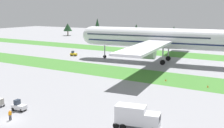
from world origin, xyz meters
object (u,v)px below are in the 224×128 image
at_px(taxiway_marker_1, 166,80).
at_px(taxiway_marker_0, 208,86).
at_px(pushback_tractor, 74,54).
at_px(ground_crew_marshaller, 10,115).
at_px(airliner, 159,38).
at_px(baggage_tug, 19,106).
at_px(catering_truck, 136,116).

bearing_deg(taxiway_marker_1, taxiway_marker_0, -3.62).
distance_m(pushback_tractor, ground_crew_marshaller, 65.62).
relative_size(airliner, taxiway_marker_1, 138.75).
relative_size(airliner, ground_crew_marshaller, 41.65).
xyz_separation_m(airliner, taxiway_marker_0, (22.00, -24.22, -8.12)).
relative_size(baggage_tug, ground_crew_marshaller, 1.58).
distance_m(catering_truck, pushback_tractor, 71.51).
bearing_deg(airliner, ground_crew_marshaller, 171.59).
bearing_deg(airliner, taxiway_marker_1, -161.25).
bearing_deg(taxiway_marker_1, airliner, 115.97).
relative_size(ground_crew_marshaller, taxiway_marker_1, 3.33).
relative_size(pushback_tractor, taxiway_marker_0, 5.19).
height_order(catering_truck, ground_crew_marshaller, catering_truck).
distance_m(baggage_tug, ground_crew_marshaller, 4.49).
height_order(airliner, taxiway_marker_1, airliner).
relative_size(airliner, taxiway_marker_0, 137.14).
xyz_separation_m(catering_truck, taxiway_marker_1, (-6.46, 30.12, -1.69)).
height_order(baggage_tug, catering_truck, catering_truck).
bearing_deg(pushback_tractor, airliner, 90.00).
bearing_deg(taxiway_marker_1, pushback_tractor, 156.92).
distance_m(airliner, taxiway_marker_0, 33.71).
distance_m(baggage_tug, taxiway_marker_1, 37.13).
bearing_deg(taxiway_marker_0, baggage_tug, -127.62).
bearing_deg(airliner, pushback_tractor, 90.00).
bearing_deg(catering_truck, baggage_tug, -92.32).
bearing_deg(catering_truck, taxiway_marker_1, 179.80).
distance_m(ground_crew_marshaller, taxiway_marker_1, 39.84).
xyz_separation_m(catering_truck, ground_crew_marshaller, (-19.21, -7.62, -1.01)).
relative_size(baggage_tug, pushback_tractor, 1.00).
bearing_deg(catering_truck, airliner, -173.83).
bearing_deg(ground_crew_marshaller, taxiway_marker_1, 4.17).
relative_size(baggage_tug, catering_truck, 0.38).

